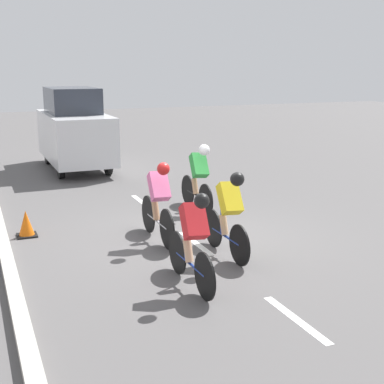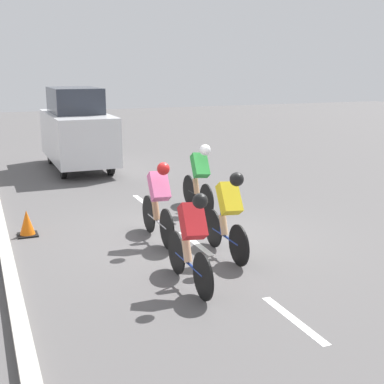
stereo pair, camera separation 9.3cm
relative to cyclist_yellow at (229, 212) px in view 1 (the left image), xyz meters
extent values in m
plane|color=#565454|center=(0.22, -1.21, -0.78)|extent=(60.00, 60.00, 0.00)
cube|color=white|center=(0.22, 2.34, -0.78)|extent=(0.12, 1.40, 0.01)
cube|color=white|center=(0.22, -0.86, -0.78)|extent=(0.12, 1.40, 0.01)
cube|color=white|center=(0.22, -4.06, -0.78)|extent=(0.12, 1.40, 0.01)
cube|color=#B7B2A8|center=(3.42, -0.86, -0.71)|extent=(0.20, 27.81, 0.14)
cylinder|color=black|center=(0.01, -0.57, -0.45)|extent=(0.03, 0.67, 0.67)
cylinder|color=black|center=(0.01, 0.41, -0.45)|extent=(0.03, 0.67, 0.67)
cylinder|color=navy|center=(0.01, -0.08, -0.45)|extent=(0.04, 0.98, 0.04)
cylinder|color=navy|center=(0.01, -0.25, -0.24)|extent=(0.04, 0.04, 0.42)
cylinder|color=#1999D8|center=(0.01, -0.13, -0.35)|extent=(0.07, 0.07, 0.16)
cylinder|color=#DBAD84|center=(0.01, -0.16, -0.27)|extent=(0.12, 0.23, 0.36)
cube|color=yellow|center=(0.00, 0.02, 0.23)|extent=(0.35, 0.46, 0.55)
sphere|color=black|center=(-0.02, 0.24, 0.59)|extent=(0.23, 0.23, 0.23)
cylinder|color=black|center=(1.04, 0.34, -0.45)|extent=(0.03, 0.67, 0.67)
cylinder|color=black|center=(1.04, 1.37, -0.45)|extent=(0.03, 0.67, 0.67)
cylinder|color=navy|center=(1.04, 0.85, -0.45)|extent=(0.04, 1.02, 0.04)
cylinder|color=navy|center=(1.04, 0.67, -0.24)|extent=(0.04, 0.04, 0.42)
cylinder|color=yellow|center=(1.04, 0.80, -0.35)|extent=(0.07, 0.07, 0.16)
cylinder|color=#DBAD84|center=(1.04, 0.78, -0.27)|extent=(0.12, 0.23, 0.36)
cube|color=red|center=(1.02, 0.95, 0.22)|extent=(0.36, 0.44, 0.54)
sphere|color=black|center=(1.00, 1.17, 0.56)|extent=(0.21, 0.21, 0.21)
cylinder|color=black|center=(0.79, -1.81, -0.42)|extent=(0.03, 0.71, 0.71)
cylinder|color=black|center=(0.79, -0.78, -0.42)|extent=(0.03, 0.71, 0.71)
cylinder|color=#B7B7BC|center=(0.79, -1.29, -0.42)|extent=(0.04, 1.03, 0.04)
cylinder|color=#B7B7BC|center=(0.79, -1.47, -0.21)|extent=(0.04, 0.04, 0.42)
cylinder|color=yellow|center=(0.79, -1.34, -0.32)|extent=(0.07, 0.07, 0.16)
cylinder|color=tan|center=(0.79, -1.37, -0.24)|extent=(0.12, 0.23, 0.36)
cube|color=pink|center=(0.79, -1.19, 0.25)|extent=(0.34, 0.45, 0.54)
sphere|color=red|center=(0.78, -0.97, 0.60)|extent=(0.22, 0.22, 0.22)
cylinder|color=black|center=(-0.67, -3.41, -0.43)|extent=(0.03, 0.69, 0.69)
cylinder|color=black|center=(-0.67, -2.41, -0.43)|extent=(0.03, 0.69, 0.69)
cylinder|color=black|center=(-0.67, -2.91, -0.43)|extent=(0.04, 1.00, 0.04)
cylinder|color=black|center=(-0.67, -3.08, -0.22)|extent=(0.04, 0.04, 0.42)
cylinder|color=white|center=(-0.67, -2.96, -0.33)|extent=(0.07, 0.07, 0.16)
cylinder|color=tan|center=(-0.67, -2.99, -0.25)|extent=(0.12, 0.23, 0.36)
cube|color=green|center=(-0.69, -2.81, 0.24)|extent=(0.36, 0.46, 0.56)
sphere|color=white|center=(-0.71, -2.59, 0.60)|extent=(0.24, 0.24, 0.24)
cylinder|color=black|center=(0.16, -7.50, -0.46)|extent=(0.14, 0.64, 0.64)
cylinder|color=black|center=(1.52, -7.50, -0.46)|extent=(0.14, 0.64, 0.64)
cylinder|color=black|center=(0.16, -10.03, -0.46)|extent=(0.14, 0.64, 0.64)
cylinder|color=black|center=(1.52, -10.03, -0.46)|extent=(0.14, 0.64, 0.64)
cube|color=silver|center=(0.84, -8.76, 0.23)|extent=(1.70, 4.09, 1.38)
cube|color=#2D333D|center=(0.84, -8.97, 1.30)|extent=(1.39, 2.25, 0.76)
cube|color=black|center=(2.97, -2.45, -0.77)|extent=(0.36, 0.36, 0.03)
cone|color=orange|center=(2.97, -2.45, -0.52)|extent=(0.28, 0.28, 0.46)
camera|label=1|loc=(3.80, 7.51, 2.32)|focal=50.00mm
camera|label=2|loc=(3.71, 7.55, 2.32)|focal=50.00mm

